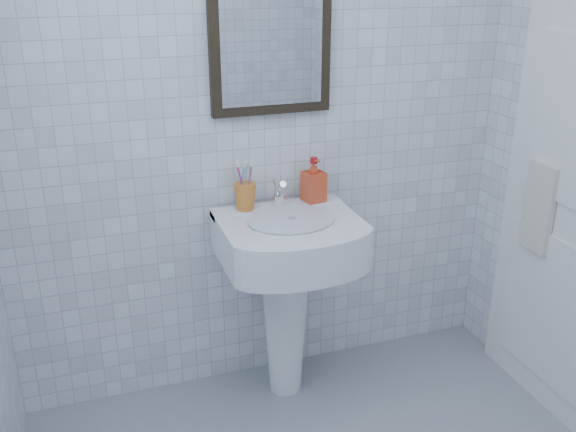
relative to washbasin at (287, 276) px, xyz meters
name	(u,v)px	position (x,y,z in m)	size (l,w,h in m)	color
wall_back	(264,111)	(-0.03, 0.21, 0.67)	(2.20, 0.02, 2.50)	silver
washbasin	(287,276)	(0.00, 0.00, 0.00)	(0.56, 0.41, 0.87)	white
faucet	(279,195)	(0.00, 0.10, 0.33)	(0.05, 0.12, 0.13)	silver
toothbrush_cup	(245,197)	(-0.14, 0.12, 0.33)	(0.09, 0.09, 0.11)	orange
soap_dispenser	(314,180)	(0.16, 0.13, 0.37)	(0.09, 0.09, 0.19)	red
wall_mirror	(271,36)	(0.00, 0.19, 0.97)	(0.50, 0.04, 0.62)	black
towel_ring	(549,166)	(1.03, -0.28, 0.47)	(0.18, 0.18, 0.01)	silver
hand_towel	(539,207)	(1.01, -0.28, 0.29)	(0.03, 0.16, 0.38)	white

